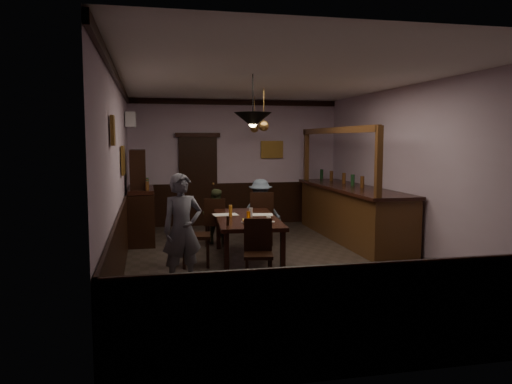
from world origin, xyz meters
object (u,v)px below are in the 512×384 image
object	(u,v)px
chair_far_left	(215,220)
person_seated_right	(260,211)
chair_side	(190,231)
pendant_brass_far	(254,128)
soda_can	(248,215)
pendant_iron	(253,120)
person_standing	(182,230)
pendant_brass_mid	(264,126)
person_seated_left	(215,216)
chair_far_right	(262,216)
dining_table	(247,221)
bar_counter	(351,211)
chair_near	(258,249)
sideboard	(141,205)
coffee_cup	(269,219)

from	to	relation	value
chair_far_left	person_seated_right	bearing A→B (deg)	-153.65
chair_side	pendant_brass_far	distance (m)	3.90
soda_can	pendant_iron	world-z (taller)	pendant_iron
person_standing	pendant_brass_mid	distance (m)	3.26
pendant_brass_far	pendant_iron	bearing A→B (deg)	-102.46
person_seated_left	pendant_brass_far	bearing A→B (deg)	-107.60
chair_side	pendant_brass_mid	bearing A→B (deg)	-42.79
chair_far_left	person_seated_right	distance (m)	0.96
person_standing	person_seated_left	distance (m)	2.87
person_standing	pendant_brass_mid	world-z (taller)	pendant_brass_mid
chair_far_left	chair_side	bearing A→B (deg)	81.66
chair_far_right	dining_table	bearing A→B (deg)	79.12
person_standing	pendant_brass_mid	bearing A→B (deg)	38.94
bar_counter	pendant_brass_far	distance (m)	2.86
chair_near	person_seated_right	distance (m)	2.91
chair_far_right	person_standing	xyz separation A→B (m)	(-1.69, -2.38, 0.22)
dining_table	sideboard	size ratio (longest dim) A/B	1.23
chair_side	pendant_iron	distance (m)	2.07
chair_far_right	person_standing	size ratio (longest dim) A/B	0.66
dining_table	chair_near	world-z (taller)	chair_near
dining_table	chair_side	size ratio (longest dim) A/B	2.14
person_standing	pendant_brass_mid	size ratio (longest dim) A/B	1.95
bar_counter	pendant_iron	world-z (taller)	pendant_iron
soda_can	person_seated_right	bearing A→B (deg)	70.58
chair_side	bar_counter	world-z (taller)	bar_counter
chair_far_left	person_standing	size ratio (longest dim) A/B	0.59
chair_side	sideboard	bearing A→B (deg)	27.15
chair_far_right	chair_far_left	bearing A→B (deg)	7.60
dining_table	bar_counter	xyz separation A→B (m)	(2.45, 1.39, -0.11)
pendant_iron	pendant_brass_far	xyz separation A→B (m)	(0.82, 3.73, -0.03)
chair_side	pendant_iron	world-z (taller)	pendant_iron
person_standing	coffee_cup	distance (m)	1.53
pendant_iron	pendant_brass_mid	world-z (taller)	same
person_seated_right	pendant_brass_mid	world-z (taller)	pendant_brass_mid
chair_near	sideboard	bearing A→B (deg)	127.00
chair_near	person_standing	size ratio (longest dim) A/B	0.59
dining_table	person_standing	world-z (taller)	person_standing
dining_table	pendant_brass_mid	size ratio (longest dim) A/B	2.81
chair_near	pendant_brass_mid	world-z (taller)	pendant_brass_mid
chair_far_left	chair_near	bearing A→B (deg)	109.82
dining_table	chair_far_left	bearing A→B (deg)	105.26
pendant_iron	chair_near	bearing A→B (deg)	-93.80
coffee_cup	pendant_brass_far	xyz separation A→B (m)	(0.52, 3.47, 1.50)
soda_can	bar_counter	world-z (taller)	bar_counter
chair_far_left	bar_counter	distance (m)	2.81
bar_counter	pendant_brass_mid	world-z (taller)	pendant_brass_mid
bar_counter	pendant_brass_mid	distance (m)	2.57
chair_near	person_seated_left	world-z (taller)	person_seated_left
chair_far_right	person_seated_left	distance (m)	0.93
chair_side	person_seated_right	bearing A→B (deg)	-36.33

